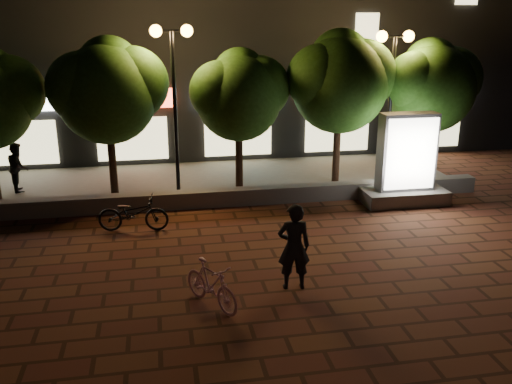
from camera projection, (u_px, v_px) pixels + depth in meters
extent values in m
plane|color=#542D1A|center=(253.00, 259.00, 13.00)|extent=(80.00, 80.00, 0.00)
cube|color=slate|center=(230.00, 197.00, 16.67)|extent=(16.00, 0.45, 0.50)
cube|color=slate|center=(220.00, 180.00, 19.07)|extent=(16.00, 5.00, 0.08)
cube|color=black|center=(200.00, 28.00, 23.62)|extent=(28.00, 8.00, 10.00)
cube|color=white|center=(14.00, 102.00, 19.37)|extent=(3.20, 0.12, 0.70)
cube|color=beige|center=(20.00, 143.00, 19.83)|extent=(2.60, 0.10, 1.60)
cube|color=#F74424|center=(130.00, 99.00, 20.05)|extent=(3.20, 0.12, 0.70)
cube|color=beige|center=(133.00, 139.00, 20.51)|extent=(2.60, 0.10, 1.60)
cube|color=#54BAE1|center=(238.00, 96.00, 20.74)|extent=(3.20, 0.12, 0.70)
cube|color=beige|center=(238.00, 135.00, 21.20)|extent=(2.60, 0.10, 1.60)
cube|color=#F95B04|center=(339.00, 93.00, 21.42)|extent=(3.20, 0.12, 0.70)
cube|color=beige|center=(337.00, 131.00, 21.88)|extent=(2.60, 0.10, 1.60)
cube|color=beige|center=(434.00, 91.00, 22.10)|extent=(3.20, 0.12, 0.70)
cube|color=beige|center=(430.00, 128.00, 22.56)|extent=(2.60, 0.10, 1.60)
cube|color=beige|center=(367.00, 29.00, 20.85)|extent=(0.90, 0.10, 1.20)
sphere|color=#265318|center=(9.00, 91.00, 16.12)|extent=(2.10, 2.10, 2.10)
cylinder|color=black|center=(112.00, 159.00, 17.07)|extent=(0.24, 0.24, 2.34)
sphere|color=#265318|center=(107.00, 95.00, 16.45)|extent=(3.00, 3.00, 3.00)
sphere|color=#265318|center=(132.00, 83.00, 16.68)|extent=(2.25, 2.25, 2.25)
sphere|color=#265318|center=(82.00, 87.00, 16.12)|extent=(2.10, 2.10, 2.10)
sphere|color=#265318|center=(109.00, 68.00, 16.57)|extent=(1.95, 1.95, 1.95)
cylinder|color=black|center=(239.00, 155.00, 17.77)|extent=(0.24, 0.24, 2.21)
sphere|color=#265318|center=(238.00, 98.00, 17.21)|extent=(2.70, 2.70, 2.70)
sphere|color=#265318|center=(258.00, 87.00, 17.42)|extent=(2.03, 2.03, 2.02)
sphere|color=#265318|center=(220.00, 91.00, 16.88)|extent=(1.89, 1.89, 1.89)
sphere|color=#265318|center=(240.00, 75.00, 17.34)|extent=(1.76, 1.76, 1.76)
cylinder|color=black|center=(337.00, 148.00, 18.30)|extent=(0.24, 0.24, 2.43)
sphere|color=#265318|center=(339.00, 85.00, 17.67)|extent=(3.10, 3.10, 3.10)
sphere|color=#265318|center=(361.00, 75.00, 17.89)|extent=(2.33, 2.33, 2.33)
sphere|color=#265318|center=(320.00, 78.00, 17.33)|extent=(2.17, 2.17, 2.17)
sphere|color=#265318|center=(340.00, 60.00, 17.77)|extent=(2.01, 2.02, 2.02)
cylinder|color=black|center=(425.00, 146.00, 18.87)|extent=(0.24, 0.24, 2.29)
sphere|color=#265318|center=(431.00, 89.00, 18.27)|extent=(2.90, 2.90, 2.90)
sphere|color=#265318|center=(449.00, 79.00, 18.49)|extent=(2.18, 2.17, 2.17)
sphere|color=#265318|center=(415.00, 82.00, 17.94)|extent=(2.03, 2.03, 2.03)
sphere|color=#265318|center=(431.00, 66.00, 18.39)|extent=(1.89, 1.88, 1.88)
cylinder|color=black|center=(175.00, 116.00, 16.81)|extent=(0.12, 0.12, 5.00)
cylinder|color=black|center=(171.00, 31.00, 16.04)|extent=(0.90, 0.08, 0.08)
sphere|color=#F2A83C|center=(156.00, 31.00, 15.97)|extent=(0.36, 0.36, 0.36)
sphere|color=#F2A83C|center=(187.00, 31.00, 16.12)|extent=(0.36, 0.36, 0.36)
cylinder|color=black|center=(390.00, 112.00, 18.04)|extent=(0.12, 0.12, 4.80)
cylinder|color=black|center=(395.00, 36.00, 17.30)|extent=(0.90, 0.08, 0.08)
sphere|color=#F2A83C|center=(382.00, 36.00, 17.22)|extent=(0.36, 0.36, 0.36)
sphere|color=#F2A83C|center=(409.00, 36.00, 17.38)|extent=(0.36, 0.36, 0.36)
cube|color=slate|center=(403.00, 196.00, 16.91)|extent=(2.57, 1.29, 0.43)
cube|color=#4C4C51|center=(407.00, 152.00, 16.48)|extent=(1.71, 0.59, 2.35)
cube|color=white|center=(411.00, 154.00, 16.19)|extent=(1.55, 0.05, 2.14)
cube|color=white|center=(402.00, 149.00, 16.77)|extent=(1.55, 0.05, 2.14)
imported|color=#BA7990|center=(211.00, 285.00, 10.77)|extent=(1.22, 1.59, 0.96)
imported|color=black|center=(294.00, 247.00, 11.37)|extent=(0.72, 0.51, 1.88)
imported|color=black|center=(133.00, 213.00, 14.59)|extent=(1.94, 0.91, 0.98)
imported|color=black|center=(18.00, 167.00, 17.58)|extent=(0.78, 0.90, 1.59)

